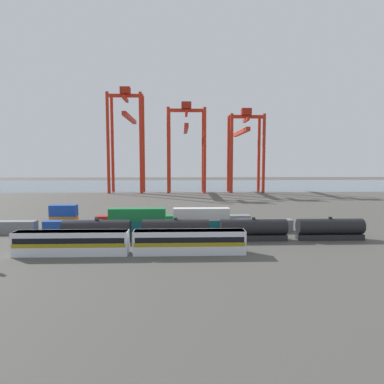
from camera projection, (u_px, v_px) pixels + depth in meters
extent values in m
plane|color=#4C4944|center=(178.00, 205.00, 119.09)|extent=(420.00, 420.00, 0.00)
cube|color=slate|center=(179.00, 185.00, 221.63)|extent=(400.00, 110.00, 0.01)
cube|color=silver|center=(72.00, 243.00, 54.99)|extent=(18.41, 3.10, 3.90)
cube|color=#9E8414|center=(72.00, 244.00, 55.00)|extent=(18.04, 3.14, 0.64)
cube|color=black|center=(72.00, 239.00, 54.93)|extent=(17.67, 3.13, 0.90)
cube|color=slate|center=(71.00, 232.00, 54.84)|extent=(18.22, 2.85, 0.36)
cube|color=silver|center=(190.00, 242.00, 55.66)|extent=(18.41, 3.10, 3.90)
cube|color=#9E8414|center=(190.00, 243.00, 55.67)|extent=(18.04, 3.14, 0.64)
cube|color=black|center=(190.00, 238.00, 55.60)|extent=(17.67, 3.13, 0.90)
cube|color=slate|center=(190.00, 231.00, 55.50)|extent=(18.22, 2.85, 0.36)
cube|color=#232326|center=(97.00, 238.00, 64.40)|extent=(12.79, 2.50, 1.10)
cylinder|color=black|center=(97.00, 228.00, 64.21)|extent=(12.79, 3.02, 3.02)
cylinder|color=black|center=(96.00, 219.00, 64.06)|extent=(0.70, 0.70, 0.36)
cube|color=#232326|center=(176.00, 238.00, 64.92)|extent=(12.79, 2.50, 1.10)
cylinder|color=black|center=(176.00, 227.00, 64.74)|extent=(12.79, 3.02, 3.02)
cylinder|color=black|center=(176.00, 219.00, 64.58)|extent=(0.70, 0.70, 0.36)
cube|color=#232326|center=(253.00, 237.00, 65.44)|extent=(12.79, 2.50, 1.10)
cylinder|color=black|center=(253.00, 227.00, 65.26)|extent=(12.79, 3.02, 3.02)
cylinder|color=black|center=(254.00, 218.00, 65.11)|extent=(0.70, 0.70, 0.36)
cube|color=#232326|center=(330.00, 237.00, 65.96)|extent=(12.79, 2.50, 1.10)
cylinder|color=black|center=(330.00, 226.00, 65.78)|extent=(12.79, 3.02, 3.02)
cylinder|color=black|center=(330.00, 218.00, 65.63)|extent=(0.70, 0.70, 0.36)
cube|color=slate|center=(7.00, 227.00, 71.64)|extent=(12.10, 2.44, 2.60)
cube|color=#1C4299|center=(73.00, 227.00, 72.12)|extent=(12.10, 2.44, 2.60)
cube|color=#146066|center=(137.00, 226.00, 72.60)|extent=(12.10, 2.44, 2.60)
cube|color=#197538|center=(137.00, 214.00, 72.36)|extent=(12.10, 2.44, 2.60)
cube|color=#146066|center=(201.00, 226.00, 73.08)|extent=(12.10, 2.44, 2.60)
cube|color=silver|center=(201.00, 214.00, 72.84)|extent=(12.10, 2.44, 2.60)
cube|color=slate|center=(264.00, 225.00, 73.55)|extent=(12.10, 2.44, 2.60)
cube|color=#197538|center=(326.00, 225.00, 74.03)|extent=(6.04, 2.44, 2.60)
cube|color=orange|center=(64.00, 222.00, 78.28)|extent=(6.04, 2.44, 2.60)
cube|color=#1C4299|center=(64.00, 211.00, 78.04)|extent=(6.04, 2.44, 2.60)
cube|color=#AD211C|center=(122.00, 221.00, 78.74)|extent=(12.10, 2.44, 2.60)
cube|color=#197538|center=(180.00, 221.00, 79.21)|extent=(12.10, 2.44, 2.60)
cube|color=slate|center=(237.00, 221.00, 79.68)|extent=(6.04, 2.44, 2.60)
cylinder|color=red|center=(108.00, 143.00, 159.68)|extent=(1.50, 1.50, 47.95)
cylinder|color=red|center=(141.00, 143.00, 160.22)|extent=(1.50, 1.50, 47.95)
cylinder|color=red|center=(112.00, 144.00, 169.99)|extent=(1.50, 1.50, 47.95)
cylinder|color=red|center=(143.00, 144.00, 170.53)|extent=(1.50, 1.50, 47.95)
cube|color=red|center=(125.00, 96.00, 163.02)|extent=(17.15, 1.20, 1.60)
cube|color=red|center=(125.00, 99.00, 163.16)|extent=(1.20, 11.95, 1.60)
cube|color=red|center=(130.00, 118.00, 177.29)|extent=(2.00, 38.62, 2.00)
cube|color=maroon|center=(125.00, 91.00, 162.80)|extent=(4.80, 4.00, 3.20)
cylinder|color=red|center=(168.00, 151.00, 160.88)|extent=(1.50, 1.50, 41.06)
cylinder|color=red|center=(205.00, 151.00, 161.48)|extent=(1.50, 1.50, 41.06)
cylinder|color=red|center=(169.00, 151.00, 171.40)|extent=(1.50, 1.50, 41.06)
cylinder|color=red|center=(203.00, 151.00, 172.00)|extent=(1.50, 1.50, 41.06)
cube|color=red|center=(186.00, 110.00, 164.66)|extent=(18.97, 1.20, 1.60)
cube|color=red|center=(186.00, 114.00, 164.81)|extent=(1.20, 12.17, 1.60)
cube|color=red|center=(186.00, 129.00, 178.88)|extent=(2.00, 38.83, 2.00)
cube|color=maroon|center=(186.00, 105.00, 164.45)|extent=(4.80, 4.00, 3.20)
cylinder|color=red|center=(232.00, 154.00, 162.28)|extent=(1.50, 1.50, 38.13)
cylinder|color=red|center=(264.00, 154.00, 162.82)|extent=(1.50, 1.50, 38.13)
cylinder|color=red|center=(229.00, 154.00, 172.36)|extent=(1.50, 1.50, 38.13)
cylinder|color=red|center=(259.00, 154.00, 172.90)|extent=(1.50, 1.50, 38.13)
cube|color=red|center=(246.00, 117.00, 165.95)|extent=(17.29, 1.20, 1.60)
cube|color=red|center=(246.00, 120.00, 166.09)|extent=(1.20, 11.72, 1.60)
cube|color=red|center=(241.00, 132.00, 180.55)|extent=(2.00, 40.27, 2.00)
cube|color=maroon|center=(246.00, 112.00, 165.73)|extent=(4.80, 4.00, 3.20)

